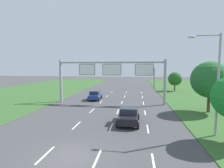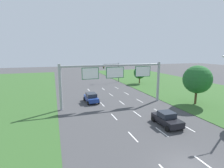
{
  "view_description": "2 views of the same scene",
  "coord_description": "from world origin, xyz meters",
  "px_view_note": "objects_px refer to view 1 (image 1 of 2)",
  "views": [
    {
      "loc": [
        4.2,
        -10.31,
        5.76
      ],
      "look_at": [
        0.04,
        18.41,
        3.02
      ],
      "focal_mm": 28.0,
      "sensor_mm": 36.0,
      "label": 1
    },
    {
      "loc": [
        -9.2,
        -9.35,
        8.73
      ],
      "look_at": [
        -0.99,
        15.14,
        3.96
      ],
      "focal_mm": 28.0,
      "sensor_mm": 36.0,
      "label": 2
    }
  ],
  "objects_px": {
    "car_lead_silver": "(95,95)",
    "sign_gantry": "(112,73)",
    "traffic_light_mast": "(147,74)",
    "roadside_tree_far": "(175,79)",
    "roadside_tree_mid": "(210,80)",
    "car_near_red": "(129,116)",
    "street_lamp": "(213,76)"
  },
  "relations": [
    {
      "from": "sign_gantry",
      "to": "roadside_tree_mid",
      "type": "height_order",
      "value": "sign_gantry"
    },
    {
      "from": "sign_gantry",
      "to": "car_lead_silver",
      "type": "bearing_deg",
      "value": 141.69
    },
    {
      "from": "street_lamp",
      "to": "roadside_tree_far",
      "type": "height_order",
      "value": "street_lamp"
    },
    {
      "from": "car_near_red",
      "to": "roadside_tree_far",
      "type": "relative_size",
      "value": 0.89
    },
    {
      "from": "sign_gantry",
      "to": "traffic_light_mast",
      "type": "xyz_separation_m",
      "value": [
        6.62,
        21.01,
        -1.06
      ]
    },
    {
      "from": "car_lead_silver",
      "to": "street_lamp",
      "type": "distance_m",
      "value": 20.62
    },
    {
      "from": "traffic_light_mast",
      "to": "car_near_red",
      "type": "bearing_deg",
      "value": -96.37
    },
    {
      "from": "car_near_red",
      "to": "sign_gantry",
      "type": "distance_m",
      "value": 11.07
    },
    {
      "from": "roadside_tree_mid",
      "to": "car_near_red",
      "type": "bearing_deg",
      "value": -149.47
    },
    {
      "from": "roadside_tree_far",
      "to": "car_lead_silver",
      "type": "bearing_deg",
      "value": -140.26
    },
    {
      "from": "car_near_red",
      "to": "roadside_tree_mid",
      "type": "height_order",
      "value": "roadside_tree_mid"
    },
    {
      "from": "traffic_light_mast",
      "to": "roadside_tree_mid",
      "type": "height_order",
      "value": "roadside_tree_mid"
    },
    {
      "from": "sign_gantry",
      "to": "roadside_tree_mid",
      "type": "distance_m",
      "value": 13.7
    },
    {
      "from": "car_lead_silver",
      "to": "roadside_tree_mid",
      "type": "height_order",
      "value": "roadside_tree_mid"
    },
    {
      "from": "traffic_light_mast",
      "to": "roadside_tree_far",
      "type": "distance_m",
      "value": 7.94
    },
    {
      "from": "street_lamp",
      "to": "roadside_tree_far",
      "type": "xyz_separation_m",
      "value": [
        2.88,
        28.6,
        -2.06
      ]
    },
    {
      "from": "car_near_red",
      "to": "roadside_tree_far",
      "type": "distance_m",
      "value": 28.09
    },
    {
      "from": "roadside_tree_far",
      "to": "car_near_red",
      "type": "bearing_deg",
      "value": -110.65
    },
    {
      "from": "traffic_light_mast",
      "to": "car_lead_silver",
      "type": "bearing_deg",
      "value": -118.82
    },
    {
      "from": "car_near_red",
      "to": "roadside_tree_far",
      "type": "bearing_deg",
      "value": 70.36
    },
    {
      "from": "car_lead_silver",
      "to": "street_lamp",
      "type": "height_order",
      "value": "street_lamp"
    },
    {
      "from": "car_near_red",
      "to": "sign_gantry",
      "type": "bearing_deg",
      "value": 109.06
    },
    {
      "from": "car_lead_silver",
      "to": "sign_gantry",
      "type": "distance_m",
      "value": 6.0
    },
    {
      "from": "sign_gantry",
      "to": "traffic_light_mast",
      "type": "relative_size",
      "value": 3.08
    },
    {
      "from": "traffic_light_mast",
      "to": "roadside_tree_far",
      "type": "bearing_deg",
      "value": -35.4
    },
    {
      "from": "roadside_tree_far",
      "to": "sign_gantry",
      "type": "bearing_deg",
      "value": -128.47
    },
    {
      "from": "car_near_red",
      "to": "sign_gantry",
      "type": "xyz_separation_m",
      "value": [
        -3.18,
        9.77,
        4.12
      ]
    },
    {
      "from": "car_lead_silver",
      "to": "traffic_light_mast",
      "type": "distance_m",
      "value": 21.1
    },
    {
      "from": "car_lead_silver",
      "to": "traffic_light_mast",
      "type": "height_order",
      "value": "traffic_light_mast"
    },
    {
      "from": "sign_gantry",
      "to": "roadside_tree_far",
      "type": "height_order",
      "value": "sign_gantry"
    },
    {
      "from": "roadside_tree_mid",
      "to": "roadside_tree_far",
      "type": "relative_size",
      "value": 1.41
    },
    {
      "from": "car_lead_silver",
      "to": "traffic_light_mast",
      "type": "bearing_deg",
      "value": 58.13
    }
  ]
}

